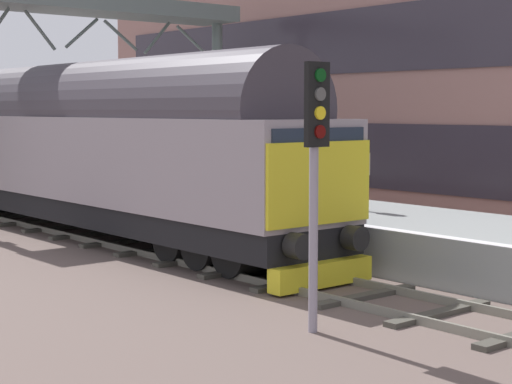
# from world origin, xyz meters

# --- Properties ---
(ground_plane) EXTENTS (140.00, 140.00, 0.00)m
(ground_plane) POSITION_xyz_m (0.00, 0.00, 0.00)
(ground_plane) COLOR #64534D
(ground_plane) RESTS_ON ground
(track_main) EXTENTS (2.50, 60.00, 0.15)m
(track_main) POSITION_xyz_m (0.00, 0.00, 0.06)
(track_main) COLOR gray
(track_main) RESTS_ON ground
(station_platform) EXTENTS (4.00, 44.00, 1.01)m
(station_platform) POSITION_xyz_m (3.60, 0.00, 0.50)
(station_platform) COLOR gray
(station_platform) RESTS_ON ground
(diesel_locomotive) EXTENTS (2.74, 19.98, 4.68)m
(diesel_locomotive) POSITION_xyz_m (0.00, 8.47, 2.49)
(diesel_locomotive) COLOR black
(diesel_locomotive) RESTS_ON ground
(signal_post_mid) EXTENTS (0.44, 0.22, 4.12)m
(signal_post_mid) POSITION_xyz_m (-2.32, -3.59, 2.70)
(signal_post_mid) COLOR gray
(signal_post_mid) RESTS_ON ground
(waiting_passenger) EXTENTS (0.35, 0.51, 1.64)m
(waiting_passenger) POSITION_xyz_m (3.64, 1.02, 1.99)
(waiting_passenger) COLOR #36313D
(waiting_passenger) RESTS_ON station_platform
(overhead_footbridge) EXTENTS (9.30, 2.00, 6.81)m
(overhead_footbridge) POSITION_xyz_m (2.05, 10.44, 6.05)
(overhead_footbridge) COLOR slate
(overhead_footbridge) RESTS_ON ground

